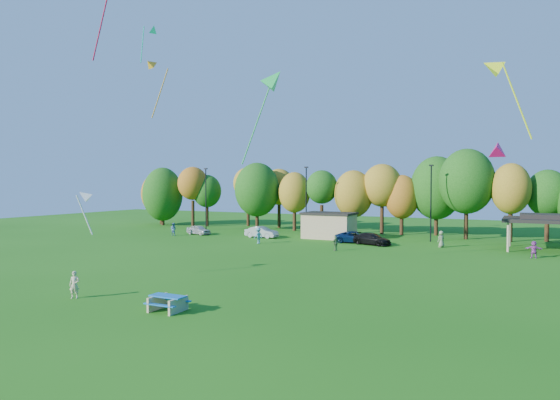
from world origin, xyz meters
The scene contains 22 objects.
ground centered at (0.00, 0.00, 0.00)m, with size 160.00×160.00×0.00m, color #19600F.
tree_line centered at (-1.03, 45.51, 5.91)m, with size 93.57×10.55×11.15m.
lamp_posts centered at (2.00, 40.00, 4.90)m, with size 64.50×0.25×9.09m.
utility_building centered at (-10.00, 38.00, 1.64)m, with size 6.30×4.30×3.25m.
pavilion centered at (14.00, 37.00, 3.23)m, with size 8.20×6.20×3.77m.
picnic_table centered at (-5.19, 0.88, 0.50)m, with size 1.99×1.65×0.86m.
kite_flyer centered at (-12.15, 0.75, 0.82)m, with size 0.60×0.39×1.64m, color #C5B594.
car_a centered at (-27.33, 34.47, 0.63)m, with size 1.49×3.70×1.26m, color beige.
car_b centered at (-17.89, 34.83, 0.70)m, with size 1.49×4.27×1.41m, color #ADACB2.
car_c centered at (-5.51, 34.92, 0.67)m, with size 2.22×4.82×1.34m, color #0C234C.
car_d centered at (-3.37, 33.98, 0.66)m, with size 1.85×4.56×1.32m, color black.
far_person_0 centered at (12.79, 31.06, 0.80)m, with size 1.49×0.47×1.60m, color #A645A6.
far_person_1 centered at (-15.34, 29.34, 0.91)m, with size 1.18×0.68×1.82m, color teal.
far_person_2 centered at (3.93, 35.20, 0.89)m, with size 0.87×0.57×1.78m, color #75855B.
far_person_4 centered at (-5.33, 27.62, 0.77)m, with size 0.91×0.38×1.55m, color #557748.
far_person_5 centered at (-29.61, 32.01, 0.84)m, with size 0.81×0.63×1.67m, color #4C75A7.
kite_3 centered at (10.67, 9.64, 8.89)m, with size 1.06×1.41×1.39m.
kite_7 centered at (-25.78, 23.83, 24.16)m, with size 2.51×1.84×4.38m.
kite_8 centered at (10.10, 13.61, 14.15)m, with size 3.28×1.55×5.45m.
kite_9 centered at (-17.48, 14.28, 17.24)m, with size 1.47×3.02×5.24m.
kite_13 centered at (-5.32, 13.81, 14.83)m, with size 4.48×2.38×7.55m.
kite_15 centered at (-16.50, 5.46, 5.98)m, with size 1.90×1.71×3.38m.
Camera 1 is at (12.22, -20.39, 6.97)m, focal length 32.00 mm.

